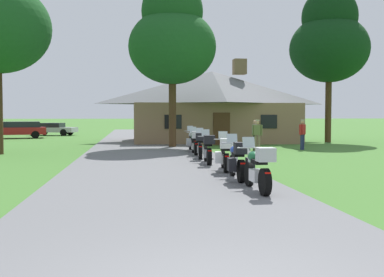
{
  "coord_description": "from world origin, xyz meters",
  "views": [
    {
      "loc": [
        -0.81,
        -4.54,
        1.92
      ],
      "look_at": [
        1.74,
        15.8,
        0.91
      ],
      "focal_mm": 43.96,
      "sensor_mm": 36.0,
      "label": 1
    }
  ],
  "objects_px": {
    "motorcycle_green_nearest_to_camera": "(258,169)",
    "motorcycle_white_farthest_in_row": "(193,141)",
    "motorcycle_silver_fifth_in_row": "(200,145)",
    "bystander_red_shirt_by_tree": "(302,133)",
    "parked_silver_sedan_far_left": "(54,129)",
    "tree_by_lodge_front": "(172,37)",
    "bystander_olive_shirt_beside_signpost": "(257,133)",
    "parked_red_suv_far_left": "(18,129)",
    "motorcycle_yellow_third_in_row": "(225,155)",
    "motorcycle_blue_second_in_row": "(238,161)",
    "motorcycle_green_sixth_in_row": "(195,143)",
    "motorcycle_black_fourth_in_row": "(208,149)",
    "tree_right_of_lodge": "(329,40)",
    "bystander_gray_shirt_near_lodge": "(255,133)"
  },
  "relations": [
    {
      "from": "motorcycle_green_nearest_to_camera",
      "to": "motorcycle_white_farthest_in_row",
      "type": "xyz_separation_m",
      "value": [
        0.05,
        13.13,
        -0.01
      ]
    },
    {
      "from": "motorcycle_silver_fifth_in_row",
      "to": "bystander_red_shirt_by_tree",
      "type": "height_order",
      "value": "bystander_red_shirt_by_tree"
    },
    {
      "from": "parked_silver_sedan_far_left",
      "to": "bystander_red_shirt_by_tree",
      "type": "bearing_deg",
      "value": -127.91
    },
    {
      "from": "motorcycle_white_farthest_in_row",
      "to": "motorcycle_silver_fifth_in_row",
      "type": "bearing_deg",
      "value": -92.75
    },
    {
      "from": "motorcycle_white_farthest_in_row",
      "to": "tree_by_lodge_front",
      "type": "xyz_separation_m",
      "value": [
        -0.75,
        3.59,
        5.95
      ]
    },
    {
      "from": "parked_silver_sedan_far_left",
      "to": "bystander_olive_shirt_beside_signpost",
      "type": "bearing_deg",
      "value": -133.27
    },
    {
      "from": "motorcycle_silver_fifth_in_row",
      "to": "parked_red_suv_far_left",
      "type": "xyz_separation_m",
      "value": [
        -12.51,
        20.68,
        0.16
      ]
    },
    {
      "from": "motorcycle_yellow_third_in_row",
      "to": "tree_by_lodge_front",
      "type": "bearing_deg",
      "value": 100.05
    },
    {
      "from": "motorcycle_yellow_third_in_row",
      "to": "parked_red_suv_far_left",
      "type": "bearing_deg",
      "value": 123.14
    },
    {
      "from": "bystander_olive_shirt_beside_signpost",
      "to": "motorcycle_blue_second_in_row",
      "type": "bearing_deg",
      "value": -84.94
    },
    {
      "from": "motorcycle_silver_fifth_in_row",
      "to": "motorcycle_blue_second_in_row",
      "type": "bearing_deg",
      "value": -82.1
    },
    {
      "from": "motorcycle_green_sixth_in_row",
      "to": "parked_red_suv_far_left",
      "type": "height_order",
      "value": "parked_red_suv_far_left"
    },
    {
      "from": "motorcycle_black_fourth_in_row",
      "to": "motorcycle_silver_fifth_in_row",
      "type": "distance_m",
      "value": 2.33
    },
    {
      "from": "bystander_red_shirt_by_tree",
      "to": "tree_by_lodge_front",
      "type": "bearing_deg",
      "value": 117.01
    },
    {
      "from": "parked_silver_sedan_far_left",
      "to": "tree_right_of_lodge",
      "type": "bearing_deg",
      "value": -110.03
    },
    {
      "from": "bystander_red_shirt_by_tree",
      "to": "tree_right_of_lodge",
      "type": "bearing_deg",
      "value": 14.41
    },
    {
      "from": "motorcycle_blue_second_in_row",
      "to": "bystander_olive_shirt_beside_signpost",
      "type": "distance_m",
      "value": 12.16
    },
    {
      "from": "motorcycle_yellow_third_in_row",
      "to": "parked_red_suv_far_left",
      "type": "relative_size",
      "value": 0.42
    },
    {
      "from": "bystander_olive_shirt_beside_signpost",
      "to": "parked_red_suv_far_left",
      "type": "relative_size",
      "value": 0.34
    },
    {
      "from": "motorcycle_white_farthest_in_row",
      "to": "motorcycle_black_fourth_in_row",
      "type": "bearing_deg",
      "value": -92.15
    },
    {
      "from": "motorcycle_blue_second_in_row",
      "to": "tree_by_lodge_front",
      "type": "bearing_deg",
      "value": 94.82
    },
    {
      "from": "bystander_olive_shirt_beside_signpost",
      "to": "tree_by_lodge_front",
      "type": "xyz_separation_m",
      "value": [
        -4.35,
        3.08,
        5.61
      ]
    },
    {
      "from": "motorcycle_yellow_third_in_row",
      "to": "motorcycle_white_farthest_in_row",
      "type": "relative_size",
      "value": 1.0
    },
    {
      "from": "motorcycle_green_sixth_in_row",
      "to": "bystander_gray_shirt_near_lodge",
      "type": "relative_size",
      "value": 1.25
    },
    {
      "from": "tree_right_of_lodge",
      "to": "parked_silver_sedan_far_left",
      "type": "height_order",
      "value": "tree_right_of_lodge"
    },
    {
      "from": "motorcycle_blue_second_in_row",
      "to": "motorcycle_green_sixth_in_row",
      "type": "height_order",
      "value": "same"
    },
    {
      "from": "motorcycle_yellow_third_in_row",
      "to": "bystander_red_shirt_by_tree",
      "type": "relative_size",
      "value": 1.24
    },
    {
      "from": "motorcycle_green_nearest_to_camera",
      "to": "bystander_gray_shirt_near_lodge",
      "type": "relative_size",
      "value": 1.25
    },
    {
      "from": "motorcycle_white_farthest_in_row",
      "to": "parked_silver_sedan_far_left",
      "type": "height_order",
      "value": "motorcycle_white_farthest_in_row"
    },
    {
      "from": "motorcycle_green_nearest_to_camera",
      "to": "motorcycle_green_sixth_in_row",
      "type": "relative_size",
      "value": 1.0
    },
    {
      "from": "motorcycle_black_fourth_in_row",
      "to": "bystander_gray_shirt_near_lodge",
      "type": "height_order",
      "value": "bystander_gray_shirt_near_lodge"
    },
    {
      "from": "motorcycle_black_fourth_in_row",
      "to": "motorcycle_silver_fifth_in_row",
      "type": "height_order",
      "value": "same"
    },
    {
      "from": "motorcycle_green_nearest_to_camera",
      "to": "bystander_red_shirt_by_tree",
      "type": "bearing_deg",
      "value": 65.06
    },
    {
      "from": "bystander_olive_shirt_beside_signpost",
      "to": "motorcycle_white_farthest_in_row",
      "type": "bearing_deg",
      "value": -149.19
    },
    {
      "from": "bystander_olive_shirt_beside_signpost",
      "to": "tree_by_lodge_front",
      "type": "height_order",
      "value": "tree_by_lodge_front"
    },
    {
      "from": "motorcycle_silver_fifth_in_row",
      "to": "parked_silver_sedan_far_left",
      "type": "xyz_separation_m",
      "value": [
        -10.46,
        26.07,
        0.02
      ]
    },
    {
      "from": "motorcycle_silver_fifth_in_row",
      "to": "motorcycle_white_farthest_in_row",
      "type": "relative_size",
      "value": 1.0
    },
    {
      "from": "motorcycle_yellow_third_in_row",
      "to": "motorcycle_green_sixth_in_row",
      "type": "relative_size",
      "value": 1.0
    },
    {
      "from": "motorcycle_yellow_third_in_row",
      "to": "motorcycle_silver_fifth_in_row",
      "type": "xyz_separation_m",
      "value": [
        -0.15,
        4.82,
        0.01
      ]
    },
    {
      "from": "tree_by_lodge_front",
      "to": "motorcycle_green_sixth_in_row",
      "type": "bearing_deg",
      "value": -83.87
    },
    {
      "from": "motorcycle_green_sixth_in_row",
      "to": "motorcycle_blue_second_in_row",
      "type": "bearing_deg",
      "value": -87.79
    },
    {
      "from": "motorcycle_green_nearest_to_camera",
      "to": "motorcycle_silver_fifth_in_row",
      "type": "height_order",
      "value": "same"
    },
    {
      "from": "bystander_olive_shirt_beside_signpost",
      "to": "motorcycle_yellow_third_in_row",
      "type": "bearing_deg",
      "value": -88.42
    },
    {
      "from": "motorcycle_green_sixth_in_row",
      "to": "bystander_gray_shirt_near_lodge",
      "type": "distance_m",
      "value": 4.69
    },
    {
      "from": "bystander_olive_shirt_beside_signpost",
      "to": "parked_red_suv_far_left",
      "type": "xyz_separation_m",
      "value": [
        -16.29,
        16.13,
        -0.17
      ]
    },
    {
      "from": "motorcycle_green_nearest_to_camera",
      "to": "motorcycle_white_farthest_in_row",
      "type": "bearing_deg",
      "value": 89.07
    },
    {
      "from": "motorcycle_yellow_third_in_row",
      "to": "tree_by_lodge_front",
      "type": "relative_size",
      "value": 0.21
    },
    {
      "from": "motorcycle_silver_fifth_in_row",
      "to": "motorcycle_green_sixth_in_row",
      "type": "distance_m",
      "value": 2.03
    },
    {
      "from": "motorcycle_blue_second_in_row",
      "to": "bystander_olive_shirt_beside_signpost",
      "type": "relative_size",
      "value": 1.24
    },
    {
      "from": "bystander_gray_shirt_near_lodge",
      "to": "parked_red_suv_far_left",
      "type": "bearing_deg",
      "value": -99.91
    }
  ]
}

